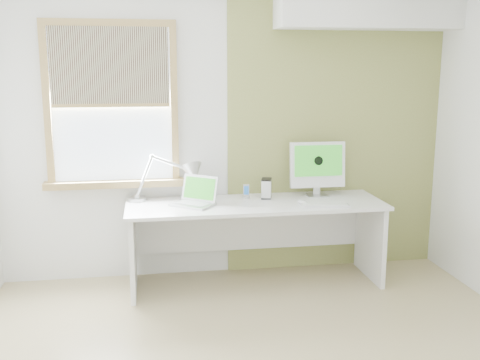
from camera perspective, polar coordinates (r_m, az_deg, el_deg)
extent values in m
cube|color=white|center=(5.03, -1.31, 4.93)|extent=(4.00, 0.02, 2.60)
cube|color=white|center=(1.69, 15.72, -8.71)|extent=(4.00, 0.02, 2.60)
cube|color=olive|center=(5.25, 9.65, 5.04)|extent=(2.00, 0.02, 2.60)
cube|color=white|center=(5.15, 12.91, 17.07)|extent=(1.60, 0.40, 0.42)
cube|color=#9C7C43|center=(4.99, -19.06, 7.15)|extent=(0.06, 0.06, 1.42)
cube|color=#9C7C43|center=(4.93, -6.72, 7.64)|extent=(0.06, 0.06, 1.42)
cube|color=#9C7C43|center=(4.94, -13.30, 15.33)|extent=(1.00, 0.06, 0.06)
cube|color=#9C7C43|center=(5.00, -12.60, -0.37)|extent=(1.20, 0.14, 0.06)
cube|color=#D1E2F9|center=(4.95, -12.92, 7.45)|extent=(1.00, 0.01, 1.30)
cube|color=beige|center=(4.90, -13.12, 11.21)|extent=(0.98, 0.02, 0.65)
cube|color=#9C7C43|center=(4.91, -12.95, 7.41)|extent=(0.98, 0.03, 0.03)
cube|color=white|center=(4.80, 1.62, -2.49)|extent=(2.20, 0.70, 0.03)
cube|color=white|center=(4.82, -10.86, -7.15)|extent=(0.04, 0.64, 0.70)
cube|color=white|center=(5.19, 13.11, -5.89)|extent=(0.04, 0.64, 0.70)
cube|color=white|center=(5.17, 0.93, -4.50)|extent=(2.08, 0.02, 0.48)
cylinder|color=silver|center=(4.95, -10.46, -1.93)|extent=(0.18, 0.18, 0.02)
sphere|color=silver|center=(4.94, -10.47, -1.72)|extent=(0.05, 0.05, 0.05)
cylinder|color=silver|center=(4.90, -9.71, 0.31)|extent=(0.17, 0.03, 0.36)
sphere|color=silver|center=(4.87, -8.94, 2.37)|extent=(0.05, 0.05, 0.04)
cylinder|color=silver|center=(4.86, -7.03, 1.71)|extent=(0.33, 0.08, 0.14)
sphere|color=silver|center=(4.86, -5.12, 1.04)|extent=(0.04, 0.04, 0.04)
cone|color=silver|center=(4.86, -4.76, 0.70)|extent=(0.26, 0.28, 0.22)
cube|color=silver|center=(4.71, -4.85, -2.49)|extent=(0.41, 0.39, 0.02)
cube|color=#B2B5B7|center=(4.71, -4.85, -2.37)|extent=(0.31, 0.29, 0.00)
cube|color=silver|center=(4.78, -4.11, -0.83)|extent=(0.31, 0.26, 0.22)
cube|color=#2A8B21|center=(4.77, -4.16, -0.85)|extent=(0.27, 0.22, 0.18)
cylinder|color=silver|center=(4.96, 0.63, -1.75)|extent=(0.07, 0.07, 0.02)
cube|color=silver|center=(4.94, 0.63, -1.04)|extent=(0.05, 0.02, 0.11)
cube|color=#194C99|center=(4.94, 0.65, -1.06)|extent=(0.04, 0.01, 0.08)
cube|color=silver|center=(4.95, 2.71, -0.85)|extent=(0.11, 0.15, 0.17)
cube|color=black|center=(4.93, 2.72, 0.08)|extent=(0.12, 0.15, 0.01)
cube|color=black|center=(4.97, 2.70, -1.77)|extent=(0.12, 0.15, 0.01)
cube|color=silver|center=(5.08, 7.88, -1.57)|extent=(0.18, 0.16, 0.01)
cube|color=silver|center=(5.09, 7.80, -0.56)|extent=(0.06, 0.02, 0.16)
cube|color=white|center=(5.04, 7.89, 1.56)|extent=(0.50, 0.09, 0.41)
cube|color=#2A8B21|center=(5.01, 8.00, 1.96)|extent=(0.44, 0.03, 0.27)
cylinder|color=black|center=(5.01, 8.01, 1.95)|extent=(0.08, 0.01, 0.08)
cube|color=white|center=(4.72, 8.69, -2.58)|extent=(0.41, 0.16, 0.01)
cube|color=white|center=(4.72, 8.69, -2.49)|extent=(0.38, 0.13, 0.00)
ellipsoid|color=white|center=(4.77, 6.36, -2.24)|extent=(0.11, 0.13, 0.03)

